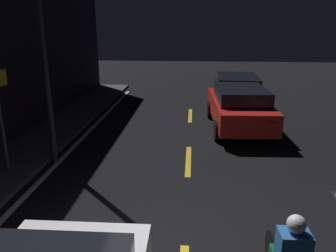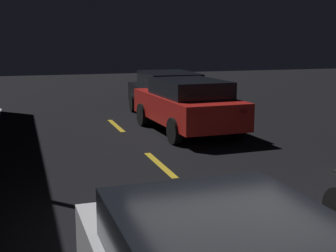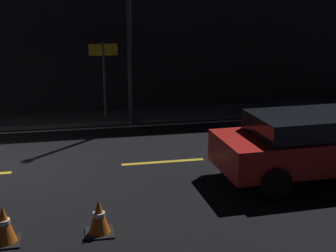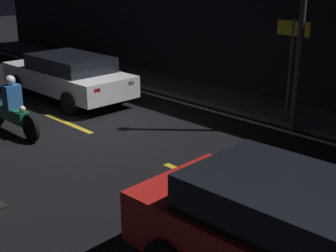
# 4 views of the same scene
# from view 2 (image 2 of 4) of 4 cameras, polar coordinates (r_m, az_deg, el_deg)

# --- Properties ---
(ground_plane) EXTENTS (56.00, 56.00, 0.00)m
(ground_plane) POSITION_cam_2_polar(r_m,az_deg,el_deg) (6.47, 8.17, -12.55)
(ground_plane) COLOR black
(lane_dash_d) EXTENTS (2.00, 0.14, 0.01)m
(lane_dash_d) POSITION_cam_2_polar(r_m,az_deg,el_deg) (9.56, -0.99, -4.70)
(lane_dash_d) COLOR gold
(lane_dash_d) RESTS_ON ground
(lane_dash_e) EXTENTS (2.00, 0.14, 0.01)m
(lane_dash_e) POSITION_cam_2_polar(r_m,az_deg,el_deg) (13.82, -6.36, 0.06)
(lane_dash_e) COLOR gold
(lane_dash_e) RESTS_ON ground
(taxi_red) EXTENTS (4.28, 2.03, 1.45)m
(taxi_red) POSITION_cam_2_polar(r_m,az_deg,el_deg) (12.66, 2.36, 2.72)
(taxi_red) COLOR red
(taxi_red) RESTS_ON ground
(van_black) EXTENTS (4.53, 2.04, 1.47)m
(van_black) POSITION_cam_2_polar(r_m,az_deg,el_deg) (15.07, -0.10, 4.00)
(van_black) COLOR black
(van_black) RESTS_ON ground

